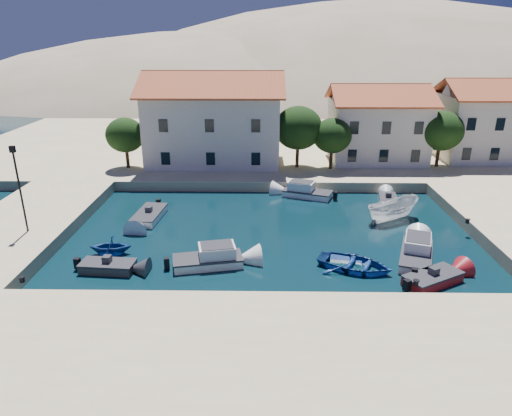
# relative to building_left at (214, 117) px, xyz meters

# --- Properties ---
(ground) EXTENTS (400.00, 400.00, 0.00)m
(ground) POSITION_rel_building_left_xyz_m (6.00, -28.00, -5.94)
(ground) COLOR black
(ground) RESTS_ON ground
(quay_south) EXTENTS (52.00, 12.00, 1.00)m
(quay_south) POSITION_rel_building_left_xyz_m (6.00, -34.00, -5.44)
(quay_south) COLOR tan
(quay_south) RESTS_ON ground
(quay_west) EXTENTS (8.00, 20.00, 1.00)m
(quay_west) POSITION_rel_building_left_xyz_m (-13.00, -18.00, -5.44)
(quay_west) COLOR tan
(quay_west) RESTS_ON ground
(quay_north) EXTENTS (80.00, 36.00, 1.00)m
(quay_north) POSITION_rel_building_left_xyz_m (8.00, 10.00, -5.44)
(quay_north) COLOR tan
(quay_north) RESTS_ON ground
(hills) EXTENTS (254.00, 176.00, 99.00)m
(hills) POSITION_rel_building_left_xyz_m (26.64, 95.62, -29.34)
(hills) COLOR gray
(hills) RESTS_ON ground
(building_left) EXTENTS (14.70, 9.45, 9.70)m
(building_left) POSITION_rel_building_left_xyz_m (0.00, 0.00, 0.00)
(building_left) COLOR beige
(building_left) RESTS_ON quay_north
(building_mid) EXTENTS (10.50, 8.40, 8.30)m
(building_mid) POSITION_rel_building_left_xyz_m (18.00, 1.00, -0.71)
(building_mid) COLOR beige
(building_mid) RESTS_ON quay_north
(building_right) EXTENTS (9.45, 8.40, 8.80)m
(building_right) POSITION_rel_building_left_xyz_m (30.00, 2.00, -0.46)
(building_right) COLOR beige
(building_right) RESTS_ON quay_north
(trees) EXTENTS (37.30, 5.30, 6.45)m
(trees) POSITION_rel_building_left_xyz_m (10.51, -2.54, -1.10)
(trees) COLOR #382314
(trees) RESTS_ON quay_north
(lamppost) EXTENTS (0.35, 0.25, 6.22)m
(lamppost) POSITION_rel_building_left_xyz_m (-11.50, -20.00, -1.18)
(lamppost) COLOR black
(lamppost) RESTS_ON quay_west
(bollards) EXTENTS (29.36, 9.56, 0.30)m
(bollards) POSITION_rel_building_left_xyz_m (8.80, -24.13, -4.79)
(bollards) COLOR black
(bollards) RESTS_ON ground
(motorboat_grey_sw) EXTENTS (3.55, 1.79, 1.25)m
(motorboat_grey_sw) POSITION_rel_building_left_xyz_m (-4.52, -23.97, -5.64)
(motorboat_grey_sw) COLOR #2E2F33
(motorboat_grey_sw) RESTS_ON ground
(cabin_cruiser_south) EXTENTS (4.80, 2.80, 1.60)m
(cabin_cruiser_south) POSITION_rel_building_left_xyz_m (1.79, -23.14, -5.46)
(cabin_cruiser_south) COLOR white
(cabin_cruiser_south) RESTS_ON ground
(rowboat_south) EXTENTS (5.75, 5.09, 0.99)m
(rowboat_south) POSITION_rel_building_left_xyz_m (11.33, -23.44, -5.94)
(rowboat_south) COLOR navy
(rowboat_south) RESTS_ON ground
(motorboat_red_se) EXTENTS (4.06, 3.30, 1.25)m
(motorboat_red_se) POSITION_rel_building_left_xyz_m (15.74, -25.19, -5.64)
(motorboat_red_se) COLOR maroon
(motorboat_red_se) RESTS_ON ground
(cabin_cruiser_east) EXTENTS (3.51, 5.28, 1.60)m
(cabin_cruiser_east) POSITION_rel_building_left_xyz_m (15.69, -22.13, -5.46)
(cabin_cruiser_east) COLOR white
(cabin_cruiser_east) RESTS_ON ground
(boat_east) EXTENTS (5.35, 4.16, 1.96)m
(boat_east) POSITION_rel_building_left_xyz_m (15.96, -14.95, -5.94)
(boat_east) COLOR white
(boat_east) RESTS_ON ground
(motorboat_white_ne) EXTENTS (2.06, 3.49, 1.25)m
(motorboat_white_ne) POSITION_rel_building_left_xyz_m (16.62, -11.05, -5.64)
(motorboat_white_ne) COLOR white
(motorboat_white_ne) RESTS_ON ground
(rowboat_west) EXTENTS (2.96, 2.60, 1.48)m
(rowboat_west) POSITION_rel_building_left_xyz_m (-5.10, -21.52, -5.94)
(rowboat_west) COLOR navy
(rowboat_west) RESTS_ON ground
(motorboat_white_west) EXTENTS (2.31, 4.52, 1.25)m
(motorboat_white_west) POSITION_rel_building_left_xyz_m (-3.99, -15.00, -5.64)
(motorboat_white_west) COLOR white
(motorboat_white_west) RESTS_ON ground
(cabin_cruiser_north) EXTENTS (4.87, 3.35, 1.60)m
(cabin_cruiser_north) POSITION_rel_building_left_xyz_m (9.54, -9.28, -5.46)
(cabin_cruiser_north) COLOR white
(cabin_cruiser_north) RESTS_ON ground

